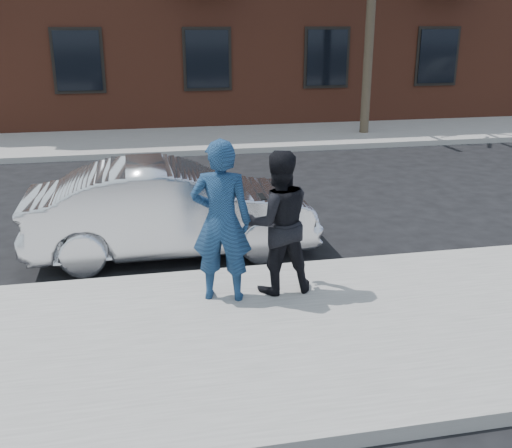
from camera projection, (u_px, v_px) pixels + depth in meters
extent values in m
plane|color=black|center=(346.00, 325.00, 6.86)|extent=(100.00, 100.00, 0.00)
cube|color=gray|center=(354.00, 330.00, 6.60)|extent=(50.00, 3.50, 0.15)
cube|color=#999691|center=(308.00, 268.00, 8.27)|extent=(50.00, 0.10, 0.15)
cube|color=gray|center=(213.00, 139.00, 17.26)|extent=(50.00, 3.50, 0.15)
cube|color=#999691|center=(223.00, 152.00, 15.59)|extent=(50.00, 0.10, 0.15)
cube|color=black|center=(327.00, 58.00, 18.89)|extent=(1.30, 0.06, 1.70)
cylinder|color=#372C20|center=(368.00, 60.00, 17.19)|extent=(0.26, 0.26, 4.20)
imported|color=silver|center=(172.00, 209.00, 8.77)|extent=(4.20, 1.49, 1.38)
imported|color=navy|center=(221.00, 221.00, 6.90)|extent=(0.80, 0.63, 1.93)
cube|color=black|center=(219.00, 185.00, 7.00)|extent=(0.10, 0.14, 0.08)
imported|color=black|center=(278.00, 222.00, 7.14)|extent=(0.88, 0.70, 1.75)
cube|color=black|center=(262.00, 197.00, 7.18)|extent=(0.10, 0.15, 0.06)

